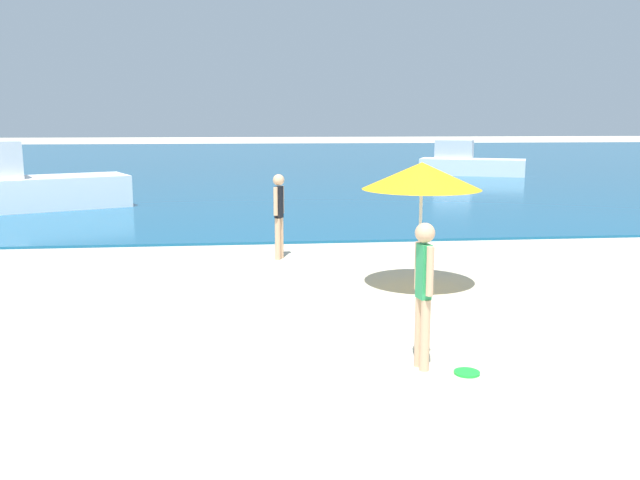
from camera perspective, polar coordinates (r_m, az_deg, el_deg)
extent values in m
cube|color=#14567F|center=(44.79, -5.29, 6.69)|extent=(160.00, 60.00, 0.06)
cylinder|color=#DDAD84|center=(7.55, 8.83, -7.95)|extent=(0.11, 0.11, 0.80)
cylinder|color=#DDAD84|center=(7.68, 8.38, -7.64)|extent=(0.11, 0.11, 0.80)
cube|color=#2DA35B|center=(7.43, 8.75, -2.64)|extent=(0.15, 0.20, 0.60)
sphere|color=#DDAD84|center=(7.35, 8.83, 0.60)|extent=(0.22, 0.22, 0.22)
cylinder|color=#DDAD84|center=(7.29, 9.25, -2.63)|extent=(0.08, 0.08, 0.53)
cylinder|color=#DDAD84|center=(7.55, 8.27, -2.15)|extent=(0.08, 0.08, 0.53)
cylinder|color=green|center=(7.67, 12.26, -10.86)|extent=(0.28, 0.28, 0.03)
cylinder|color=#DDAD84|center=(13.42, -3.33, 0.19)|extent=(0.11, 0.11, 0.82)
cylinder|color=#DDAD84|center=(13.29, -3.58, 0.09)|extent=(0.11, 0.11, 0.82)
cube|color=black|center=(13.24, -3.49, 3.20)|extent=(0.19, 0.22, 0.62)
sphere|color=#DDAD84|center=(13.20, -3.51, 5.07)|extent=(0.22, 0.22, 0.22)
cylinder|color=#DDAD84|center=(13.38, -3.22, 3.42)|extent=(0.08, 0.08, 0.55)
cylinder|color=#DDAD84|center=(13.10, -3.76, 3.27)|extent=(0.08, 0.08, 0.55)
cube|color=white|center=(21.95, -23.75, 3.59)|extent=(6.25, 4.22, 0.96)
cube|color=white|center=(33.36, 12.70, 6.02)|extent=(5.10, 3.34, 0.78)
cube|color=silver|center=(33.39, 11.24, 7.50)|extent=(2.04, 1.69, 0.88)
cylinder|color=#B7B7BC|center=(10.86, 8.45, 1.00)|extent=(0.05, 0.05, 2.05)
cone|color=yellow|center=(10.76, 8.56, 5.37)|extent=(1.88, 1.88, 0.42)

